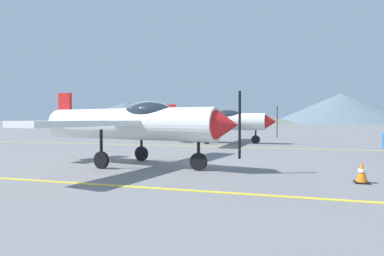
% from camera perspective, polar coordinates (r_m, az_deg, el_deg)
% --- Properties ---
extents(ground_plane, '(400.00, 400.00, 0.00)m').
position_cam_1_polar(ground_plane, '(12.96, -6.08, -6.05)').
color(ground_plane, slate).
extents(apron_line_near, '(80.00, 0.16, 0.01)m').
position_cam_1_polar(apron_line_near, '(8.98, -17.23, -9.53)').
color(apron_line_near, yellow).
rests_on(apron_line_near, ground_plane).
extents(apron_line_far, '(80.00, 0.16, 0.01)m').
position_cam_1_polar(apron_line_far, '(20.12, 2.08, -3.29)').
color(apron_line_far, yellow).
rests_on(apron_line_far, ground_plane).
extents(airplane_near, '(8.24, 9.41, 2.82)m').
position_cam_1_polar(airplane_near, '(12.09, -10.26, 0.92)').
color(airplane_near, white).
rests_on(airplane_near, ground_plane).
extents(airplane_mid, '(8.14, 9.39, 2.82)m').
position_cam_1_polar(airplane_mid, '(23.06, 4.69, 1.27)').
color(airplane_mid, white).
rests_on(airplane_mid, ground_plane).
extents(traffic_cone_front, '(0.36, 0.36, 0.59)m').
position_cam_1_polar(traffic_cone_front, '(9.82, 27.97, -7.00)').
color(traffic_cone_front, black).
rests_on(traffic_cone_front, ground_plane).
extents(hill_left, '(61.43, 61.43, 10.09)m').
position_cam_1_polar(hill_left, '(167.48, -11.64, 2.73)').
color(hill_left, slate).
rests_on(hill_left, ground_plane).
extents(hill_centerleft, '(82.81, 82.81, 6.16)m').
position_cam_1_polar(hill_centerleft, '(135.45, 3.14, 2.20)').
color(hill_centerleft, slate).
rests_on(hill_centerleft, ground_plane).
extents(hill_centerright, '(53.52, 53.52, 11.57)m').
position_cam_1_polar(hill_centerright, '(134.30, 25.11, 3.21)').
color(hill_centerright, slate).
rests_on(hill_centerright, ground_plane).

